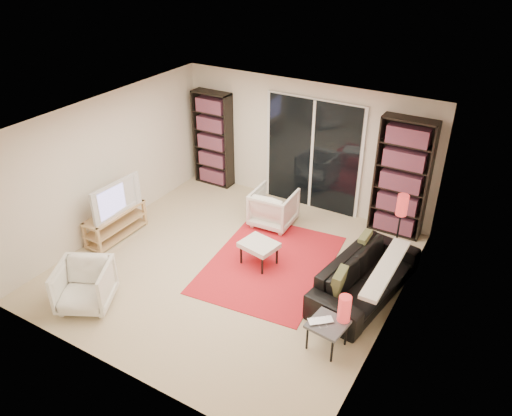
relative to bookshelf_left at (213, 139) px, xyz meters
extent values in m
plane|color=beige|center=(1.95, -2.33, -0.98)|extent=(5.00, 5.00, 0.00)
cube|color=silver|center=(1.95, 0.17, 0.22)|extent=(5.00, 0.02, 2.40)
cube|color=silver|center=(1.95, -4.83, 0.22)|extent=(5.00, 0.02, 2.40)
cube|color=silver|center=(-0.55, -2.33, 0.22)|extent=(0.02, 5.00, 2.40)
cube|color=silver|center=(4.45, -2.33, 0.22)|extent=(0.02, 5.00, 2.40)
cube|color=white|center=(1.95, -2.33, 1.42)|extent=(5.00, 5.00, 0.02)
cube|color=white|center=(2.15, 0.14, 0.07)|extent=(1.92, 0.06, 2.16)
cube|color=black|center=(2.15, 0.10, 0.07)|extent=(1.80, 0.02, 2.10)
cube|color=white|center=(2.15, 0.09, 0.07)|extent=(0.05, 0.02, 2.10)
cube|color=black|center=(0.00, 0.01, 0.00)|extent=(0.80, 0.30, 1.95)
cube|color=#A5392F|center=(0.00, -0.01, 0.00)|extent=(0.70, 0.22, 1.85)
cube|color=black|center=(3.85, 0.01, 0.07)|extent=(0.90, 0.30, 2.10)
cube|color=#A5392F|center=(3.85, -0.01, 0.07)|extent=(0.80, 0.22, 2.00)
cube|color=tan|center=(-0.27, -2.61, -0.50)|extent=(0.38, 1.18, 0.04)
cube|color=tan|center=(-0.27, -2.61, -0.73)|extent=(0.38, 1.18, 0.03)
cube|color=tan|center=(-0.27, -2.61, -0.92)|extent=(0.38, 1.18, 0.04)
cube|color=tan|center=(-0.43, -3.16, -0.73)|extent=(0.05, 0.05, 0.50)
cube|color=tan|center=(-0.43, -2.06, -0.73)|extent=(0.05, 0.05, 0.50)
cube|color=tan|center=(-0.11, -3.16, -0.73)|extent=(0.05, 0.05, 0.50)
cube|color=tan|center=(-0.11, -2.06, -0.73)|extent=(0.05, 0.05, 0.50)
imported|color=black|center=(-0.25, -2.61, -0.18)|extent=(0.19, 1.03, 0.59)
cube|color=red|center=(2.43, -1.98, -0.97)|extent=(2.08, 2.65, 0.01)
imported|color=black|center=(3.98, -1.92, -0.67)|extent=(1.10, 2.16, 0.60)
imported|color=white|center=(1.88, -0.86, -0.64)|extent=(0.77, 0.79, 0.68)
imported|color=white|center=(0.64, -4.16, -0.64)|extent=(0.98, 0.99, 0.67)
cube|color=white|center=(2.27, -2.06, -0.62)|extent=(0.63, 0.55, 0.08)
cylinder|color=black|center=(2.02, -2.20, -0.82)|extent=(0.04, 0.04, 0.32)
cylinder|color=black|center=(2.09, -1.84, -0.82)|extent=(0.04, 0.04, 0.32)
cylinder|color=black|center=(2.46, -2.28, -0.82)|extent=(0.04, 0.04, 0.32)
cylinder|color=black|center=(2.52, -1.92, -0.82)|extent=(0.04, 0.04, 0.32)
cube|color=#4E4E53|center=(3.93, -3.19, -0.60)|extent=(0.50, 0.50, 0.04)
cylinder|color=black|center=(3.73, -3.35, -0.79)|extent=(0.03, 0.03, 0.38)
cylinder|color=black|center=(3.77, -2.99, -0.79)|extent=(0.03, 0.03, 0.38)
cylinder|color=black|center=(4.08, -3.39, -0.79)|extent=(0.03, 0.03, 0.38)
cylinder|color=black|center=(4.13, -3.03, -0.79)|extent=(0.03, 0.03, 0.38)
imported|color=silver|center=(3.87, -3.25, -0.56)|extent=(0.37, 0.36, 0.02)
cylinder|color=red|center=(4.07, -3.03, -0.39)|extent=(0.16, 0.16, 0.37)
cylinder|color=black|center=(4.13, -0.95, -0.96)|extent=(0.19, 0.19, 0.03)
cylinder|color=black|center=(4.13, -0.95, -0.51)|extent=(0.03, 0.03, 0.93)
cylinder|color=red|center=(4.13, -0.95, 0.10)|extent=(0.17, 0.17, 0.34)
camera|label=1|loc=(5.54, -7.73, 3.79)|focal=35.00mm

